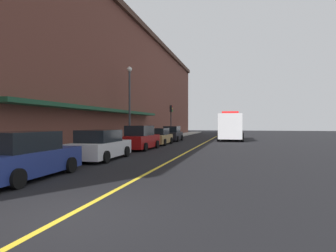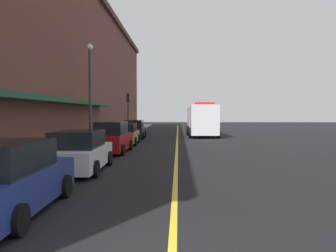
{
  "view_description": "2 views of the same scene",
  "coord_description": "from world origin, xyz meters",
  "px_view_note": "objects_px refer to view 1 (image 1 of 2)",
  "views": [
    {
      "loc": [
        3.66,
        -5.66,
        2.02
      ],
      "look_at": [
        -2.32,
        17.98,
        1.81
      ],
      "focal_mm": 30.68,
      "sensor_mm": 36.0,
      "label": 1
    },
    {
      "loc": [
        0.1,
        -4.62,
        2.4
      ],
      "look_at": [
        -0.84,
        25.87,
        1.19
      ],
      "focal_mm": 36.02,
      "sensor_mm": 36.0,
      "label": 2
    }
  ],
  "objects_px": {
    "parked_car_2": "(141,138)",
    "parking_meter_0": "(90,139)",
    "parked_car_3": "(159,137)",
    "box_truck": "(231,127)",
    "parked_car_4": "(172,134)",
    "street_lamp_left": "(130,97)",
    "traffic_light_near": "(171,115)",
    "parked_car_1": "(101,146)",
    "parking_meter_1": "(107,137)",
    "parked_car_0": "(25,157)"
  },
  "relations": [
    {
      "from": "traffic_light_near",
      "to": "parked_car_2",
      "type": "bearing_deg",
      "value": -84.93
    },
    {
      "from": "street_lamp_left",
      "to": "parked_car_3",
      "type": "bearing_deg",
      "value": 50.72
    },
    {
      "from": "traffic_light_near",
      "to": "street_lamp_left",
      "type": "bearing_deg",
      "value": -92.91
    },
    {
      "from": "street_lamp_left",
      "to": "parked_car_4",
      "type": "bearing_deg",
      "value": 76.55
    },
    {
      "from": "parking_meter_1",
      "to": "traffic_light_near",
      "type": "relative_size",
      "value": 0.31
    },
    {
      "from": "parked_car_3",
      "to": "traffic_light_near",
      "type": "xyz_separation_m",
      "value": [
        -1.37,
        10.55,
        2.41
      ]
    },
    {
      "from": "parking_meter_0",
      "to": "parked_car_2",
      "type": "bearing_deg",
      "value": 73.85
    },
    {
      "from": "parked_car_2",
      "to": "parking_meter_0",
      "type": "distance_m",
      "value": 5.32
    },
    {
      "from": "parked_car_0",
      "to": "parked_car_3",
      "type": "relative_size",
      "value": 1.06
    },
    {
      "from": "street_lamp_left",
      "to": "parked_car_1",
      "type": "bearing_deg",
      "value": -77.94
    },
    {
      "from": "parking_meter_0",
      "to": "parking_meter_1",
      "type": "relative_size",
      "value": 1.0
    },
    {
      "from": "parked_car_1",
      "to": "parked_car_2",
      "type": "xyz_separation_m",
      "value": [
        0.09,
        6.37,
        0.08
      ]
    },
    {
      "from": "parked_car_3",
      "to": "parked_car_4",
      "type": "bearing_deg",
      "value": -0.9
    },
    {
      "from": "parked_car_3",
      "to": "box_truck",
      "type": "relative_size",
      "value": 0.56
    },
    {
      "from": "parked_car_2",
      "to": "box_truck",
      "type": "height_order",
      "value": "box_truck"
    },
    {
      "from": "box_truck",
      "to": "parking_meter_0",
      "type": "bearing_deg",
      "value": -22.7
    },
    {
      "from": "parked_car_3",
      "to": "parking_meter_1",
      "type": "bearing_deg",
      "value": 168.67
    },
    {
      "from": "parked_car_3",
      "to": "parking_meter_1",
      "type": "distance_m",
      "value": 8.37
    },
    {
      "from": "parked_car_0",
      "to": "box_truck",
      "type": "xyz_separation_m",
      "value": [
        6.43,
        26.89,
        0.81
      ]
    },
    {
      "from": "parked_car_2",
      "to": "parking_meter_0",
      "type": "relative_size",
      "value": 3.4
    },
    {
      "from": "parked_car_1",
      "to": "box_truck",
      "type": "relative_size",
      "value": 0.57
    },
    {
      "from": "parked_car_2",
      "to": "box_truck",
      "type": "distance_m",
      "value": 15.98
    },
    {
      "from": "parked_car_1",
      "to": "parked_car_4",
      "type": "bearing_deg",
      "value": -1.7
    },
    {
      "from": "parked_car_3",
      "to": "parking_meter_0",
      "type": "relative_size",
      "value": 3.46
    },
    {
      "from": "parked_car_1",
      "to": "traffic_light_near",
      "type": "height_order",
      "value": "traffic_light_near"
    },
    {
      "from": "parked_car_4",
      "to": "traffic_light_near",
      "type": "xyz_separation_m",
      "value": [
        -1.31,
        4.8,
        2.35
      ]
    },
    {
      "from": "parked_car_4",
      "to": "traffic_light_near",
      "type": "bearing_deg",
      "value": 14.23
    },
    {
      "from": "parked_car_1",
      "to": "parking_meter_1",
      "type": "xyz_separation_m",
      "value": [
        -1.38,
        3.52,
        0.28
      ]
    },
    {
      "from": "parked_car_2",
      "to": "box_truck",
      "type": "xyz_separation_m",
      "value": [
        6.36,
        14.63,
        0.75
      ]
    },
    {
      "from": "box_truck",
      "to": "street_lamp_left",
      "type": "bearing_deg",
      "value": -36.81
    },
    {
      "from": "parked_car_1",
      "to": "parked_car_4",
      "type": "distance_m",
      "value": 17.52
    },
    {
      "from": "box_truck",
      "to": "parking_meter_1",
      "type": "relative_size",
      "value": 6.21
    },
    {
      "from": "box_truck",
      "to": "traffic_light_near",
      "type": "height_order",
      "value": "traffic_light_near"
    },
    {
      "from": "parked_car_3",
      "to": "traffic_light_near",
      "type": "relative_size",
      "value": 1.07
    },
    {
      "from": "street_lamp_left",
      "to": "traffic_light_near",
      "type": "height_order",
      "value": "street_lamp_left"
    },
    {
      "from": "parked_car_2",
      "to": "parked_car_4",
      "type": "distance_m",
      "value": 11.15
    },
    {
      "from": "box_truck",
      "to": "parked_car_2",
      "type": "bearing_deg",
      "value": -24.54
    },
    {
      "from": "parked_car_2",
      "to": "parked_car_3",
      "type": "distance_m",
      "value": 5.4
    },
    {
      "from": "parking_meter_0",
      "to": "parking_meter_1",
      "type": "distance_m",
      "value": 2.26
    },
    {
      "from": "parked_car_4",
      "to": "box_truck",
      "type": "height_order",
      "value": "box_truck"
    },
    {
      "from": "parking_meter_0",
      "to": "traffic_light_near",
      "type": "xyz_separation_m",
      "value": [
        0.06,
        21.05,
        2.1
      ]
    },
    {
      "from": "box_truck",
      "to": "parked_car_3",
      "type": "bearing_deg",
      "value": -35.81
    },
    {
      "from": "parked_car_1",
      "to": "street_lamp_left",
      "type": "xyz_separation_m",
      "value": [
        -1.98,
        9.29,
        3.62
      ]
    },
    {
      "from": "parked_car_2",
      "to": "traffic_light_near",
      "type": "xyz_separation_m",
      "value": [
        -1.42,
        15.95,
        2.29
      ]
    },
    {
      "from": "parked_car_3",
      "to": "parked_car_4",
      "type": "relative_size",
      "value": 1.09
    },
    {
      "from": "box_truck",
      "to": "traffic_light_near",
      "type": "xyz_separation_m",
      "value": [
        -7.78,
        1.32,
        1.54
      ]
    },
    {
      "from": "parked_car_0",
      "to": "traffic_light_near",
      "type": "bearing_deg",
      "value": 0.87
    },
    {
      "from": "parked_car_1",
      "to": "parking_meter_0",
      "type": "height_order",
      "value": "parked_car_1"
    },
    {
      "from": "parking_meter_1",
      "to": "street_lamp_left",
      "type": "xyz_separation_m",
      "value": [
        -0.6,
        5.76,
        3.34
      ]
    },
    {
      "from": "street_lamp_left",
      "to": "parking_meter_0",
      "type": "bearing_deg",
      "value": -85.72
    }
  ]
}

